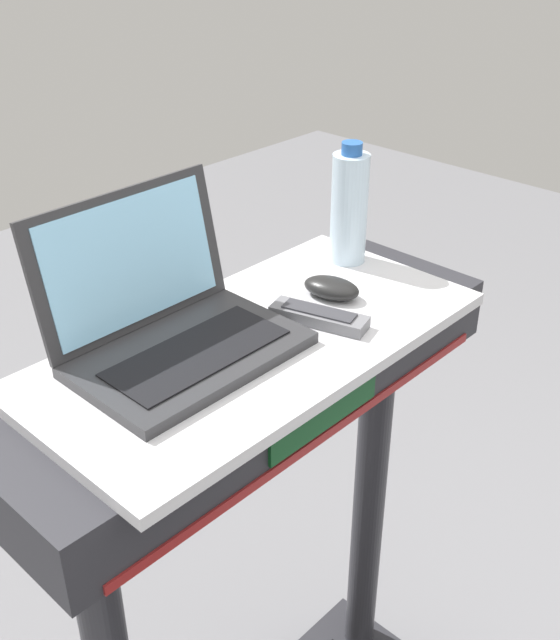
{
  "coord_description": "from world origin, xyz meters",
  "views": [
    {
      "loc": [
        -0.73,
        -0.04,
        1.79
      ],
      "look_at": [
        0.0,
        0.65,
        1.22
      ],
      "focal_mm": 43.44,
      "sensor_mm": 36.0,
      "label": 1
    }
  ],
  "objects_px": {
    "computer_mouse": "(331,288)",
    "laptop": "(171,323)",
    "water_bottle": "(349,207)",
    "tv_remote": "(319,317)"
  },
  "relations": [
    {
      "from": "tv_remote",
      "to": "laptop",
      "type": "bearing_deg",
      "value": 153.48
    },
    {
      "from": "computer_mouse",
      "to": "tv_remote",
      "type": "height_order",
      "value": "computer_mouse"
    },
    {
      "from": "laptop",
      "to": "computer_mouse",
      "type": "bearing_deg",
      "value": -10.37
    },
    {
      "from": "laptop",
      "to": "tv_remote",
      "type": "distance_m",
      "value": 0.24
    },
    {
      "from": "water_bottle",
      "to": "tv_remote",
      "type": "bearing_deg",
      "value": -151.63
    },
    {
      "from": "water_bottle",
      "to": "tv_remote",
      "type": "distance_m",
      "value": 0.26
    },
    {
      "from": "computer_mouse",
      "to": "water_bottle",
      "type": "height_order",
      "value": "water_bottle"
    },
    {
      "from": "laptop",
      "to": "water_bottle",
      "type": "height_order",
      "value": "laptop"
    },
    {
      "from": "water_bottle",
      "to": "laptop",
      "type": "bearing_deg",
      "value": -178.87
    },
    {
      "from": "computer_mouse",
      "to": "laptop",
      "type": "bearing_deg",
      "value": 153.46
    }
  ]
}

